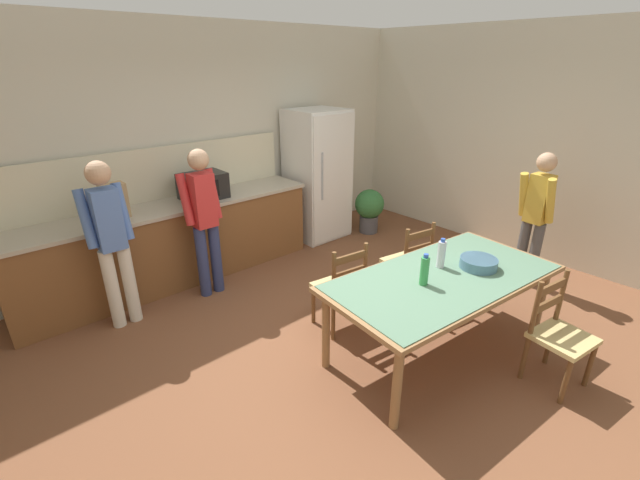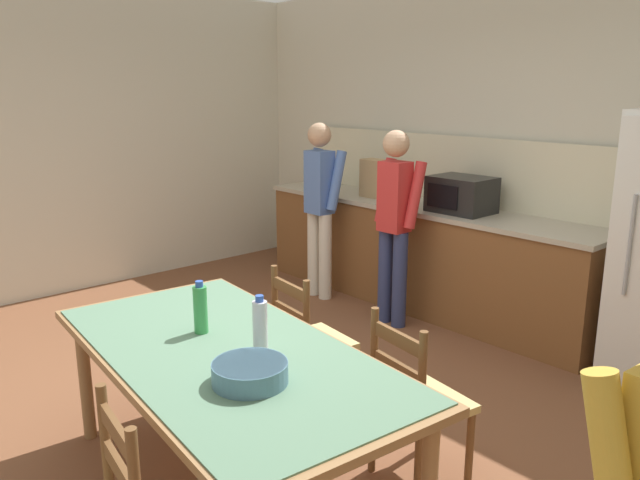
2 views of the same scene
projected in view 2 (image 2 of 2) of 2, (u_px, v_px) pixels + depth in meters
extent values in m
plane|color=brown|center=(272.00, 413.00, 3.87)|extent=(8.32, 8.32, 0.00)
cube|color=beige|center=(519.00, 150.00, 5.25)|extent=(6.52, 0.12, 2.90)
cube|color=beige|center=(58.00, 143.00, 5.88)|extent=(0.12, 5.20, 2.90)
cube|color=brown|center=(419.00, 257.00, 5.70)|extent=(3.42, 0.62, 0.90)
cube|color=#B2A893|center=(421.00, 207.00, 5.59)|extent=(3.46, 0.66, 0.04)
cube|color=#B7BCC1|center=(359.00, 195.00, 6.15)|extent=(0.52, 0.38, 0.02)
cube|color=beige|center=(443.00, 168.00, 5.72)|extent=(3.42, 0.03, 0.60)
cylinder|color=#A5AAB2|center=(630.00, 245.00, 3.87)|extent=(0.02, 0.02, 0.64)
cube|color=black|center=(462.00, 194.00, 5.22)|extent=(0.50, 0.38, 0.30)
cube|color=black|center=(442.00, 196.00, 5.12)|extent=(0.30, 0.01, 0.19)
cube|color=tan|center=(374.00, 178.00, 5.92)|extent=(0.24, 0.16, 0.36)
cylinder|color=olive|center=(85.00, 379.00, 3.52)|extent=(0.07, 0.07, 0.72)
cylinder|color=olive|center=(217.00, 345.00, 4.00)|extent=(0.07, 0.07, 0.72)
cube|color=olive|center=(226.00, 355.00, 2.94)|extent=(2.16, 1.23, 0.04)
cube|color=#567A60|center=(226.00, 350.00, 2.93)|extent=(2.07, 1.18, 0.01)
cylinder|color=green|center=(200.00, 310.00, 3.10)|extent=(0.07, 0.07, 0.24)
cylinder|color=#2D51B2|center=(199.00, 284.00, 3.07)|extent=(0.04, 0.04, 0.03)
cylinder|color=silver|center=(260.00, 326.00, 2.89)|extent=(0.07, 0.07, 0.24)
cylinder|color=#2D51B2|center=(259.00, 299.00, 2.86)|extent=(0.04, 0.04, 0.03)
cylinder|color=slate|center=(250.00, 373.00, 2.59)|extent=(0.32, 0.32, 0.09)
cylinder|color=slate|center=(250.00, 365.00, 2.58)|extent=(0.31, 0.31, 0.02)
cylinder|color=brown|center=(106.00, 441.00, 2.34)|extent=(0.04, 0.04, 0.46)
cube|color=brown|center=(117.00, 432.00, 2.16)|extent=(0.36, 0.08, 0.07)
cube|color=brown|center=(120.00, 470.00, 2.20)|extent=(0.36, 0.08, 0.07)
cylinder|color=brown|center=(470.00, 449.00, 3.13)|extent=(0.04, 0.04, 0.41)
cylinder|color=brown|center=(422.00, 417.00, 3.42)|extent=(0.04, 0.04, 0.41)
cylinder|color=brown|center=(418.00, 471.00, 2.95)|extent=(0.04, 0.04, 0.41)
cylinder|color=brown|center=(372.00, 436.00, 3.24)|extent=(0.04, 0.04, 0.41)
cube|color=tan|center=(422.00, 402.00, 3.13)|extent=(0.48, 0.46, 0.04)
cylinder|color=brown|center=(422.00, 379.00, 2.83)|extent=(0.04, 0.04, 0.46)
cylinder|color=brown|center=(374.00, 351.00, 3.13)|extent=(0.04, 0.04, 0.46)
cube|color=brown|center=(398.00, 339.00, 2.95)|extent=(0.36, 0.08, 0.07)
cube|color=brown|center=(397.00, 369.00, 2.99)|extent=(0.36, 0.08, 0.07)
cylinder|color=brown|center=(353.00, 379.00, 3.86)|extent=(0.04, 0.04, 0.41)
cylinder|color=brown|center=(320.00, 359.00, 4.15)|extent=(0.04, 0.04, 0.41)
cylinder|color=brown|center=(307.00, 394.00, 3.68)|extent=(0.04, 0.04, 0.41)
cylinder|color=brown|center=(276.00, 372.00, 3.97)|extent=(0.04, 0.04, 0.41)
cube|color=tan|center=(314.00, 342.00, 3.86)|extent=(0.47, 0.45, 0.04)
cylinder|color=brown|center=(307.00, 319.00, 3.56)|extent=(0.04, 0.04, 0.46)
cylinder|color=brown|center=(275.00, 301.00, 3.85)|extent=(0.04, 0.04, 0.46)
cube|color=brown|center=(290.00, 289.00, 3.68)|extent=(0.36, 0.07, 0.07)
cube|color=brown|center=(290.00, 313.00, 3.71)|extent=(0.36, 0.07, 0.07)
cylinder|color=silver|center=(314.00, 253.00, 5.99)|extent=(0.12, 0.12, 0.82)
cylinder|color=silver|center=(325.00, 257.00, 5.87)|extent=(0.12, 0.12, 0.82)
cube|color=#5175BC|center=(319.00, 182.00, 5.76)|extent=(0.23, 0.19, 0.58)
sphere|color=tan|center=(319.00, 135.00, 5.65)|extent=(0.22, 0.22, 0.22)
cylinder|color=#5175BC|center=(313.00, 177.00, 5.91)|extent=(0.09, 0.22, 0.55)
cylinder|color=#5175BC|center=(337.00, 181.00, 5.68)|extent=(0.09, 0.22, 0.55)
cylinder|color=navy|center=(385.00, 276.00, 5.29)|extent=(0.12, 0.12, 0.81)
cylinder|color=navy|center=(400.00, 280.00, 5.18)|extent=(0.12, 0.12, 0.81)
cube|color=red|center=(395.00, 197.00, 5.07)|extent=(0.23, 0.19, 0.57)
sphere|color=tan|center=(396.00, 144.00, 4.97)|extent=(0.22, 0.22, 0.22)
cylinder|color=red|center=(386.00, 190.00, 5.22)|extent=(0.09, 0.22, 0.55)
cylinder|color=red|center=(415.00, 195.00, 4.99)|extent=(0.09, 0.22, 0.55)
cylinder|color=gold|center=(613.00, 475.00, 1.50)|extent=(0.21, 0.10, 0.52)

